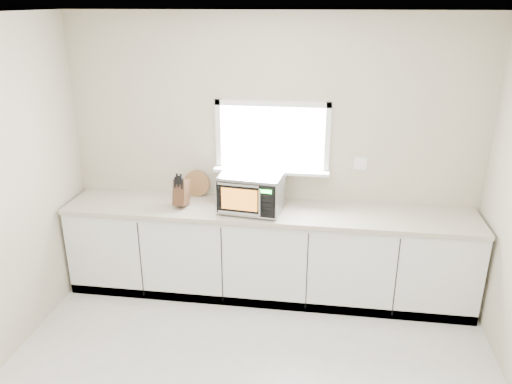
# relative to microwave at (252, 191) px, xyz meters

# --- Properties ---
(back_wall) EXTENTS (4.00, 0.17, 2.70)m
(back_wall) POSITION_rel_microwave_xyz_m (0.15, 0.34, 0.25)
(back_wall) COLOR #B9AB93
(back_wall) RESTS_ON ground
(cabinets) EXTENTS (3.92, 0.60, 0.88)m
(cabinets) POSITION_rel_microwave_xyz_m (0.15, 0.05, -0.67)
(cabinets) COLOR silver
(cabinets) RESTS_ON ground
(countertop) EXTENTS (3.92, 0.64, 0.04)m
(countertop) POSITION_rel_microwave_xyz_m (0.15, 0.04, -0.21)
(countertop) COLOR #BFB59D
(countertop) RESTS_ON cabinets
(microwave) EXTENTS (0.61, 0.52, 0.37)m
(microwave) POSITION_rel_microwave_xyz_m (0.00, 0.00, 0.00)
(microwave) COLOR black
(microwave) RESTS_ON countertop
(knife_block) EXTENTS (0.12, 0.25, 0.35)m
(knife_block) POSITION_rel_microwave_xyz_m (-0.68, 0.00, -0.04)
(knife_block) COLOR #4E2F1C
(knife_block) RESTS_ON countertop
(cutting_board) EXTENTS (0.27, 0.06, 0.26)m
(cutting_board) POSITION_rel_microwave_xyz_m (-0.61, 0.29, -0.06)
(cutting_board) COLOR brown
(cutting_board) RESTS_ON countertop
(coffee_grinder) EXTENTS (0.14, 0.14, 0.22)m
(coffee_grinder) POSITION_rel_microwave_xyz_m (0.23, 0.01, -0.08)
(coffee_grinder) COLOR #A9ABB0
(coffee_grinder) RESTS_ON countertop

